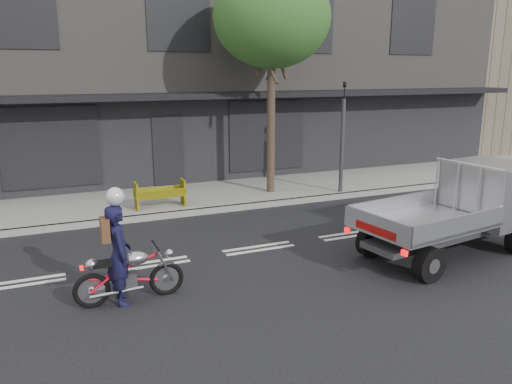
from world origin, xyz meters
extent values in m
plane|color=black|center=(0.00, 0.00, 0.00)|extent=(80.00, 80.00, 0.00)
cube|color=gray|center=(0.00, 4.70, 0.07)|extent=(32.00, 3.20, 0.15)
cube|color=gray|center=(0.00, 3.10, 0.07)|extent=(32.00, 0.20, 0.15)
cube|color=slate|center=(0.00, 11.30, 4.00)|extent=(26.00, 10.00, 8.00)
cube|color=brown|center=(20.00, 11.30, 5.00)|extent=(14.00, 10.00, 10.00)
cylinder|color=#382B21|center=(2.20, 4.20, 2.00)|extent=(0.24, 0.24, 4.00)
ellipsoid|color=#2B5921|center=(2.20, 4.20, 5.30)|extent=(3.40, 3.40, 2.89)
cylinder|color=#2D2D30|center=(4.20, 3.35, 1.50)|extent=(0.12, 0.12, 3.00)
imported|color=black|center=(4.20, 3.35, 3.25)|extent=(0.08, 0.10, 0.50)
torus|color=black|center=(-3.64, -1.50, 0.29)|extent=(0.61, 0.09, 0.61)
torus|color=black|center=(-2.39, -1.49, 0.29)|extent=(0.61, 0.09, 0.61)
cube|color=#2D2D30|center=(-3.06, -1.50, 0.38)|extent=(0.31, 0.21, 0.25)
ellipsoid|color=#AEAEB2|center=(-2.92, -1.50, 0.75)|extent=(0.49, 0.28, 0.25)
cube|color=black|center=(-3.35, -1.50, 0.73)|extent=(0.48, 0.22, 0.08)
cylinder|color=black|center=(-2.55, -1.49, 0.92)|extent=(0.04, 0.54, 0.03)
imported|color=black|center=(-3.16, -1.50, 0.85)|extent=(0.41, 0.63, 1.71)
cylinder|color=black|center=(2.21, -2.84, 0.34)|extent=(0.70, 0.34, 0.67)
cylinder|color=black|center=(1.99, -1.35, 0.34)|extent=(0.70, 0.34, 0.67)
cylinder|color=black|center=(4.79, -0.94, 0.34)|extent=(0.70, 0.34, 0.67)
cube|color=#2D2D30|center=(3.50, -1.89, 0.49)|extent=(4.15, 1.47, 0.12)
cube|color=#A8A8AD|center=(4.85, -1.69, 1.19)|extent=(1.72, 1.79, 1.32)
cube|color=black|center=(4.85, -1.69, 1.57)|extent=(1.53, 1.68, 0.49)
cube|color=#BABBC0|center=(2.76, -2.00, 0.81)|extent=(2.87, 2.09, 0.09)
camera|label=1|loc=(-4.09, -9.55, 3.82)|focal=35.00mm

